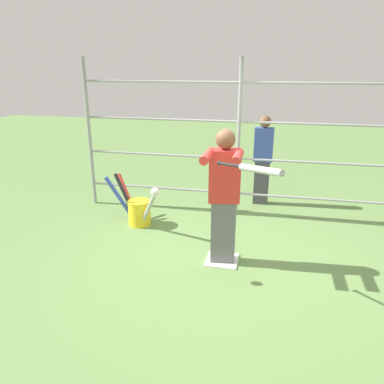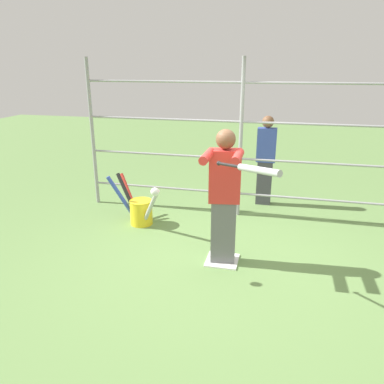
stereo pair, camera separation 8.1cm
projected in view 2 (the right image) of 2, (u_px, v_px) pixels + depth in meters
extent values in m
plane|color=#608447|center=(222.00, 261.00, 4.77)|extent=(24.00, 24.00, 0.00)
cube|color=white|center=(222.00, 260.00, 4.77)|extent=(0.40, 0.40, 0.02)
cylinder|color=#939399|center=(241.00, 141.00, 5.84)|extent=(0.06, 0.06, 2.49)
cylinder|color=#939399|center=(92.00, 134.00, 6.40)|extent=(0.06, 0.06, 2.49)
cylinder|color=#939399|center=(238.00, 193.00, 6.12)|extent=(5.08, 0.04, 0.04)
cylinder|color=#939399|center=(240.00, 159.00, 5.93)|extent=(5.08, 0.04, 0.04)
cylinder|color=#939399|center=(241.00, 122.00, 5.74)|extent=(5.08, 0.04, 0.04)
cylinder|color=#939399|center=(243.00, 82.00, 5.55)|extent=(5.08, 0.04, 0.04)
cube|color=slate|center=(223.00, 232.00, 4.64)|extent=(0.33, 0.24, 0.81)
cube|color=red|center=(225.00, 176.00, 4.41)|extent=(0.40, 0.27, 0.64)
sphere|color=brown|center=(226.00, 139.00, 4.26)|extent=(0.23, 0.23, 0.23)
cylinder|color=red|center=(238.00, 157.00, 4.09)|extent=(0.10, 0.45, 0.10)
cylinder|color=red|center=(207.00, 156.00, 4.12)|extent=(0.10, 0.45, 0.10)
sphere|color=black|center=(219.00, 163.00, 3.90)|extent=(0.05, 0.05, 0.05)
cylinder|color=black|center=(229.00, 165.00, 3.75)|extent=(0.27, 0.28, 0.07)
cylinder|color=#B2B2B7|center=(259.00, 170.00, 3.37)|extent=(0.43, 0.43, 0.13)
sphere|color=white|center=(155.00, 192.00, 4.11)|extent=(0.10, 0.10, 0.10)
cylinder|color=yellow|center=(141.00, 212.00, 5.82)|extent=(0.35, 0.35, 0.38)
torus|color=yellow|center=(141.00, 201.00, 5.76)|extent=(0.36, 0.36, 0.01)
cylinder|color=#B2B2B7|center=(150.00, 208.00, 5.50)|extent=(0.45, 0.44, 0.71)
cylinder|color=black|center=(128.00, 197.00, 5.95)|extent=(0.48, 0.28, 0.71)
cylinder|color=red|center=(130.00, 197.00, 6.03)|extent=(0.50, 0.43, 0.67)
cylinder|color=#334CB2|center=(123.00, 199.00, 5.76)|extent=(0.47, 0.15, 0.76)
cube|color=#3F3F47|center=(264.00, 183.00, 6.61)|extent=(0.26, 0.16, 0.78)
cube|color=#334799|center=(267.00, 145.00, 6.39)|extent=(0.32, 0.18, 0.58)
sphere|color=brown|center=(268.00, 122.00, 6.26)|extent=(0.20, 0.20, 0.20)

